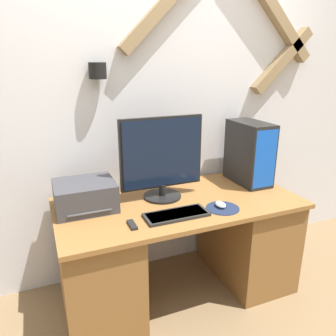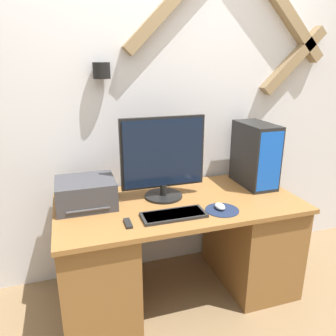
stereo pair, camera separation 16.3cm
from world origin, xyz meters
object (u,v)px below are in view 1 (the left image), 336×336
Objects in this scene: computer_tower at (249,153)px; keyboard at (176,215)px; mouse at (220,204)px; remote_control at (132,225)px; monitor at (162,157)px; printer at (85,196)px.

keyboard is at bearing -156.11° from computer_tower.
remote_control is at bearing -177.85° from mouse.
keyboard is (-0.03, -0.30, -0.27)m from monitor.
printer reaches higher than keyboard.
printer is at bearing 121.00° from remote_control.
keyboard is 4.33× the size of mouse.
mouse is 0.81× the size of remote_control.
mouse is at bearing 2.15° from remote_control.
keyboard is 3.49× the size of remote_control.
keyboard is at bearing -179.47° from mouse.
monitor is 0.49m from mouse.
keyboard is at bearing -95.13° from monitor.
computer_tower reaches higher than keyboard.
computer_tower reaches higher than remote_control.
keyboard is 1.06× the size of printer.
monitor is 0.72m from computer_tower.
computer_tower is 1.11m from remote_control.
monitor reaches higher than computer_tower.
monitor reaches higher than printer.
keyboard is 0.84× the size of computer_tower.
monitor is at bearing -178.05° from computer_tower.
monitor is 1.55× the size of printer.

